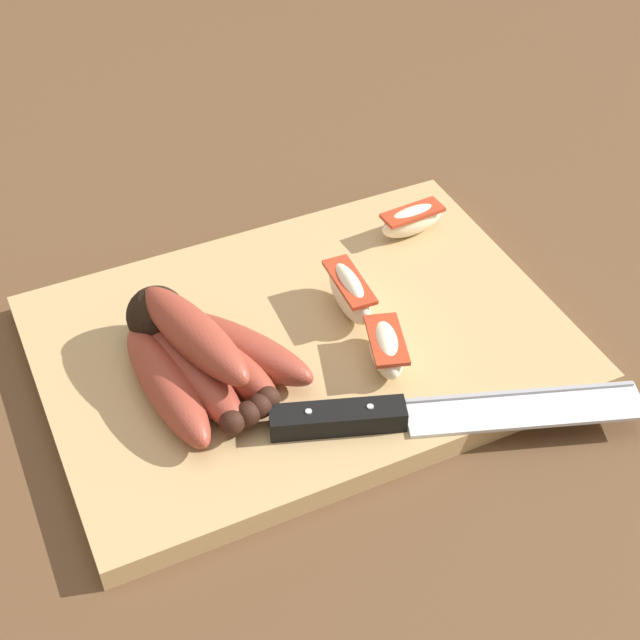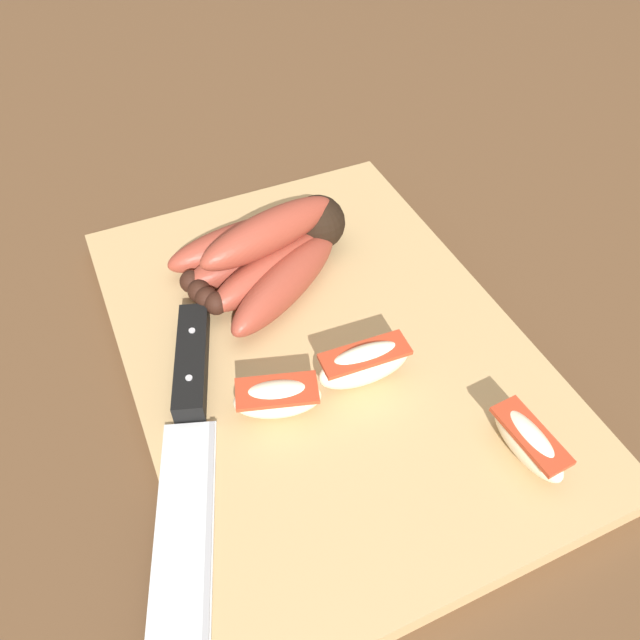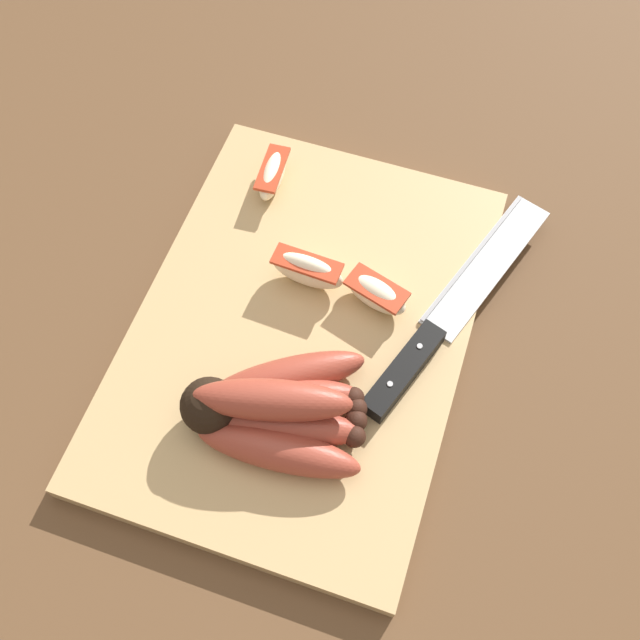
# 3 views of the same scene
# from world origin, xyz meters

# --- Properties ---
(ground_plane) EXTENTS (6.00, 6.00, 0.00)m
(ground_plane) POSITION_xyz_m (0.00, 0.00, 0.00)
(ground_plane) COLOR brown
(cutting_board) EXTENTS (0.42, 0.30, 0.02)m
(cutting_board) POSITION_xyz_m (-0.02, -0.01, 0.01)
(cutting_board) COLOR tan
(cutting_board) RESTS_ON ground_plane
(banana_bunch) EXTENTS (0.14, 0.16, 0.06)m
(banana_bunch) POSITION_xyz_m (0.07, -0.00, 0.04)
(banana_bunch) COLOR black
(banana_bunch) RESTS_ON cutting_board
(chefs_knife) EXTENTS (0.27, 0.12, 0.02)m
(chefs_knife) POSITION_xyz_m (-0.05, 0.11, 0.03)
(chefs_knife) COLOR silver
(chefs_knife) RESTS_ON cutting_board
(apple_wedge_near) EXTENTS (0.03, 0.07, 0.04)m
(apple_wedge_near) POSITION_xyz_m (-0.06, -0.02, 0.04)
(apple_wedge_near) COLOR #F4E5C1
(apple_wedge_near) RESTS_ON cutting_board
(apple_wedge_middle) EXTENTS (0.04, 0.07, 0.03)m
(apple_wedge_middle) POSITION_xyz_m (-0.06, 0.05, 0.04)
(apple_wedge_middle) COLOR #F4E5C1
(apple_wedge_middle) RESTS_ON cutting_board
(apple_wedge_far) EXTENTS (0.06, 0.03, 0.03)m
(apple_wedge_far) POSITION_xyz_m (-0.16, -0.09, 0.04)
(apple_wedge_far) COLOR #F4E5C1
(apple_wedge_far) RESTS_ON cutting_board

